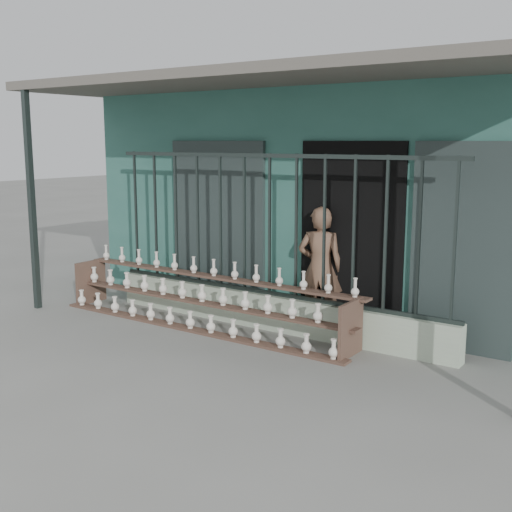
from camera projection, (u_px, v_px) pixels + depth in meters
The scene contains 6 objects.
ground at pixel (206, 355), 7.27m from camera, with size 60.00×60.00×0.00m, color slate.
workshop_building at pixel (369, 189), 10.41m from camera, with size 7.40×6.60×3.21m.
parapet_wall at pixel (269, 312), 8.29m from camera, with size 5.00×0.20×0.45m, color #ADBFA3.
security_fence at pixel (270, 225), 8.09m from camera, with size 5.00×0.04×1.80m.
shelf_rack at pixel (201, 299), 8.37m from camera, with size 4.50×0.68×0.85m.
elderly_woman at pixel (320, 268), 8.18m from camera, with size 0.58×0.38×1.59m, color brown.
Camera 1 is at (4.42, -5.40, 2.41)m, focal length 45.00 mm.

